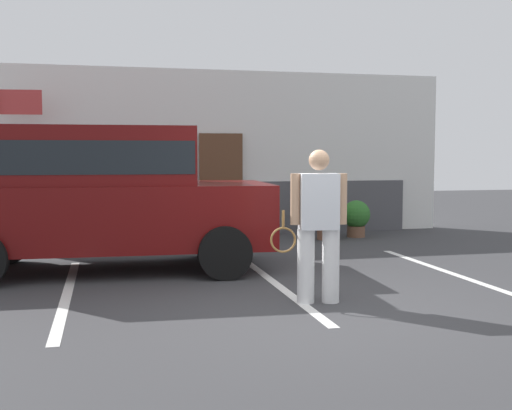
# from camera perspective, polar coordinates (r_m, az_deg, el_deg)

# --- Properties ---
(ground_plane) EXTENTS (40.00, 40.00, 0.00)m
(ground_plane) POSITION_cam_1_polar(r_m,az_deg,el_deg) (6.90, 5.31, -9.45)
(ground_plane) COLOR #38383A
(parking_stripe_0) EXTENTS (0.12, 4.40, 0.01)m
(parking_stripe_0) POSITION_cam_1_polar(r_m,az_deg,el_deg) (8.03, -16.63, -7.60)
(parking_stripe_0) COLOR silver
(parking_stripe_0) RESTS_ON ground_plane
(parking_stripe_1) EXTENTS (0.12, 4.40, 0.01)m
(parking_stripe_1) POSITION_cam_1_polar(r_m,az_deg,el_deg) (8.29, 1.72, -7.03)
(parking_stripe_1) COLOR silver
(parking_stripe_1) RESTS_ON ground_plane
(parking_stripe_2) EXTENTS (0.12, 4.40, 0.01)m
(parking_stripe_2) POSITION_cam_1_polar(r_m,az_deg,el_deg) (9.30, 17.44, -5.97)
(parking_stripe_2) COLOR silver
(parking_stripe_2) RESTS_ON ground_plane
(house_frontage) EXTENTS (10.10, 0.40, 3.40)m
(house_frontage) POSITION_cam_1_polar(r_m,az_deg,el_deg) (13.25, -4.02, 4.26)
(house_frontage) COLOR white
(house_frontage) RESTS_ON ground_plane
(parked_suv) EXTENTS (4.68, 2.34, 2.05)m
(parked_suv) POSITION_cam_1_polar(r_m,az_deg,el_deg) (9.28, -13.85, 1.20)
(parked_suv) COLOR #590C0C
(parked_suv) RESTS_ON ground_plane
(tennis_player_man) EXTENTS (0.88, 0.32, 1.72)m
(tennis_player_man) POSITION_cam_1_polar(r_m,az_deg,el_deg) (7.12, 5.61, -1.72)
(tennis_player_man) COLOR white
(tennis_player_man) RESTS_ON ground_plane
(potted_plant_by_porch) EXTENTS (0.60, 0.60, 0.79)m
(potted_plant_by_porch) POSITION_cam_1_polar(r_m,az_deg,el_deg) (12.50, 6.40, -1.12)
(potted_plant_by_porch) COLOR brown
(potted_plant_by_porch) RESTS_ON ground_plane
(potted_plant_secondary) EXTENTS (0.56, 0.56, 0.74)m
(potted_plant_secondary) POSITION_cam_1_polar(r_m,az_deg,el_deg) (12.98, 9.01, -1.04)
(potted_plant_secondary) COLOR brown
(potted_plant_secondary) RESTS_ON ground_plane
(flag_pole) EXTENTS (0.80, 0.09, 2.90)m
(flag_pole) POSITION_cam_1_polar(r_m,az_deg,el_deg) (12.49, -21.28, 5.86)
(flag_pole) COLOR silver
(flag_pole) RESTS_ON ground_plane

